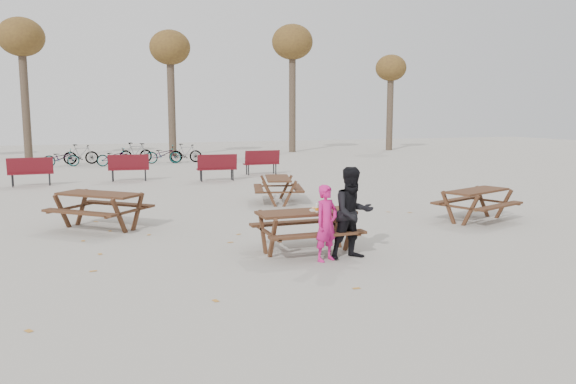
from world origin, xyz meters
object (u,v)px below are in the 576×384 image
object	(u,v)px
picnic_table_north	(100,211)
adult	(353,213)
soda_bottle	(317,208)
child	(326,223)
main_picnic_table	(306,221)
picnic_table_east	(477,205)
food_tray	(315,210)
picnic_table_far	(278,190)

from	to	relation	value
picnic_table_north	adult	bearing A→B (deg)	-3.46
soda_bottle	child	size ratio (longest dim) A/B	0.13
main_picnic_table	adult	size ratio (longest dim) A/B	1.10
picnic_table_east	child	bearing A→B (deg)	-176.67
food_tray	soda_bottle	distance (m)	0.13
soda_bottle	adult	size ratio (longest dim) A/B	0.10
soda_bottle	child	xyz separation A→B (m)	(-0.04, -0.53, -0.17)
picnic_table_north	picnic_table_far	xyz separation A→B (m)	(4.94, 2.18, -0.04)
adult	picnic_table_north	xyz separation A→B (m)	(-4.19, 4.23, -0.42)
picnic_table_far	picnic_table_east	bearing A→B (deg)	-124.61
child	soda_bottle	bearing A→B (deg)	62.43
child	adult	size ratio (longest dim) A/B	0.82
adult	child	bearing A→B (deg)	173.82
food_tray	picnic_table_far	xyz separation A→B (m)	(1.20, 5.74, -0.43)
main_picnic_table	picnic_table_north	world-z (taller)	picnic_table_north
adult	picnic_table_far	bearing A→B (deg)	78.85
adult	picnic_table_far	xyz separation A→B (m)	(0.75, 6.41, -0.45)
soda_bottle	main_picnic_table	bearing A→B (deg)	131.37
main_picnic_table	picnic_table_east	bearing A→B (deg)	16.40
main_picnic_table	picnic_table_east	world-z (taller)	main_picnic_table
soda_bottle	picnic_table_far	bearing A→B (deg)	78.33
child	picnic_table_east	bearing A→B (deg)	0.54
picnic_table_east	picnic_table_north	distance (m)	8.80
child	picnic_table_far	xyz separation A→B (m)	(1.25, 6.39, -0.31)
main_picnic_table	food_tray	size ratio (longest dim) A/B	10.00
soda_bottle	food_tray	bearing A→B (deg)	83.01
food_tray	adult	distance (m)	0.80
child	picnic_table_north	distance (m)	5.61
picnic_table_far	picnic_table_north	bearing A→B (deg)	128.60
food_tray	adult	size ratio (longest dim) A/B	0.11
soda_bottle	child	distance (m)	0.56
adult	picnic_table_east	bearing A→B (deg)	22.02
child	adult	world-z (taller)	adult
main_picnic_table	picnic_table_far	size ratio (longest dim) A/B	1.06
food_tray	picnic_table_east	distance (m)	5.06
food_tray	picnic_table_north	world-z (taller)	picnic_table_north
picnic_table_east	picnic_table_far	distance (m)	5.57
picnic_table_far	adult	bearing A→B (deg)	-171.84
main_picnic_table	child	world-z (taller)	child
main_picnic_table	adult	distance (m)	0.97
food_tray	picnic_table_north	xyz separation A→B (m)	(-3.74, 3.56, -0.39)
soda_bottle	picnic_table_far	xyz separation A→B (m)	(1.21, 5.86, -0.48)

